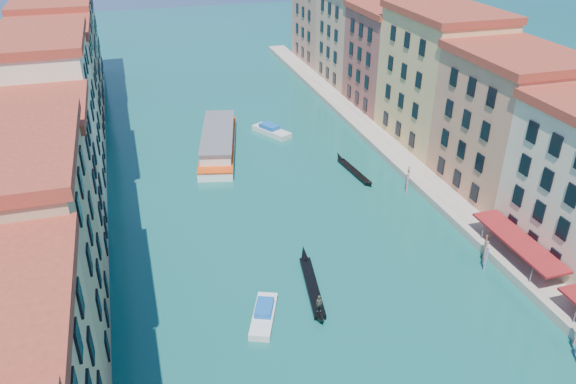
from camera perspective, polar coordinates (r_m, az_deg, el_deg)
The scene contains 9 objects.
left_bank_palazzos at distance 72.23m, azimuth -23.74°, elevation 4.67°, with size 12.80×128.40×21.00m.
right_bank_palazzos at distance 84.94m, azimuth 17.07°, elevation 9.25°, with size 12.80×128.40×21.00m.
quay at distance 84.39m, azimuth 11.60°, elevation 3.02°, with size 4.00×140.00×1.00m, color gray.
mooring_poles_right at distance 57.73m, azimuth 25.64°, elevation -11.79°, with size 1.44×54.24×3.20m.
vaporetto_far at distance 87.84m, azimuth -7.10°, elevation 5.13°, with size 9.62×22.33×3.24m.
gondola_fore at distance 57.85m, azimuth 2.46°, elevation -9.45°, with size 2.97×12.64×2.53m.
gondola_far at distance 81.13m, azimuth 6.64°, elevation 2.22°, with size 1.97×11.10×1.57m.
motorboat_mid at distance 54.35m, azimuth -2.47°, elevation -12.29°, with size 4.15×6.48×1.29m.
motorboat_far at distance 93.64m, azimuth -1.73°, elevation 6.28°, with size 5.56×7.52×1.52m.
Camera 1 is at (-15.47, -1.78, 35.98)m, focal length 35.00 mm.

